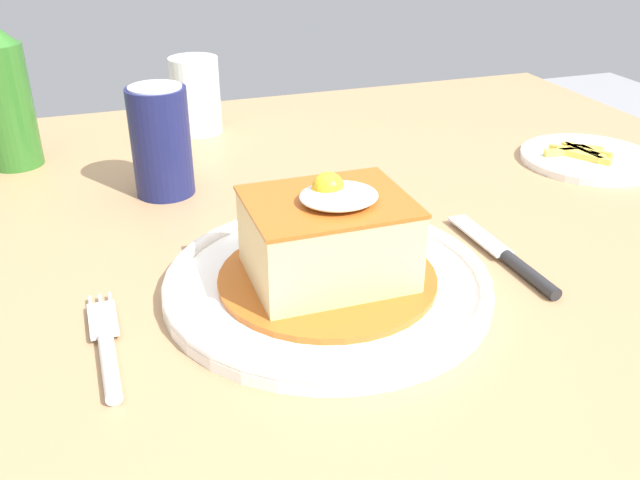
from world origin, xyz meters
The scene contains 9 objects.
dining_table centered at (0.00, 0.00, 0.66)m, with size 1.16×1.01×0.77m.
main_plate centered at (-0.03, -0.10, 0.78)m, with size 0.28×0.28×0.02m.
sandwich_meal centered at (-0.03, -0.10, 0.82)m, with size 0.19×0.19×0.10m.
fork centered at (-0.22, -0.14, 0.78)m, with size 0.02×0.14×0.01m.
knife centered at (0.14, -0.12, 0.78)m, with size 0.02×0.17×0.01m.
soda_can centered at (-0.14, 0.16, 0.84)m, with size 0.07×0.07×0.12m.
beer_bottle_green centered at (-0.30, 0.31, 0.87)m, with size 0.06×0.06×0.27m.
drinking_glass centered at (-0.06, 0.37, 0.82)m, with size 0.07×0.07×0.10m.
side_plate_fries centered at (0.39, 0.08, 0.78)m, with size 0.17×0.17×0.02m.
Camera 1 is at (-0.21, -0.59, 1.09)m, focal length 38.71 mm.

